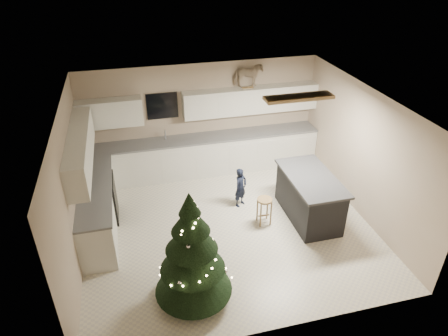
# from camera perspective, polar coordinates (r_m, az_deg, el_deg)

# --- Properties ---
(ground_plane) EXTENTS (5.50, 5.50, 0.00)m
(ground_plane) POSITION_cam_1_polar(r_m,az_deg,el_deg) (8.05, 0.62, -8.32)
(ground_plane) COLOR beige
(room_shell) EXTENTS (5.52, 5.02, 2.61)m
(room_shell) POSITION_cam_1_polar(r_m,az_deg,el_deg) (7.09, 0.87, 2.83)
(room_shell) COLOR tan
(room_shell) RESTS_ON ground_plane
(cabinetry) EXTENTS (5.50, 3.20, 2.00)m
(cabinetry) POSITION_cam_1_polar(r_m,az_deg,el_deg) (8.85, -7.80, 1.20)
(cabinetry) COLOR silver
(cabinetry) RESTS_ON ground_plane
(island) EXTENTS (0.90, 1.70, 0.95)m
(island) POSITION_cam_1_polar(r_m,az_deg,el_deg) (8.22, 12.06, -4.03)
(island) COLOR black
(island) RESTS_ON ground_plane
(bar_stool) EXTENTS (0.30, 0.30, 0.57)m
(bar_stool) POSITION_cam_1_polar(r_m,az_deg,el_deg) (7.92, 5.80, -5.28)
(bar_stool) COLOR olive
(bar_stool) RESTS_ON ground_plane
(christmas_tree) EXTENTS (1.26, 1.22, 2.01)m
(christmas_tree) POSITION_cam_1_polar(r_m,az_deg,el_deg) (6.17, -4.56, -12.70)
(christmas_tree) COLOR #3F2816
(christmas_tree) RESTS_ON ground_plane
(toddler) EXTENTS (0.38, 0.36, 0.88)m
(toddler) POSITION_cam_1_polar(r_m,az_deg,el_deg) (8.40, 2.39, -2.79)
(toddler) COLOR black
(toddler) RESTS_ON ground_plane
(rocking_horse) EXTENTS (0.68, 0.38, 0.57)m
(rocking_horse) POSITION_cam_1_polar(r_m,az_deg,el_deg) (9.23, 3.44, 13.07)
(rocking_horse) COLOR olive
(rocking_horse) RESTS_ON cabinetry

